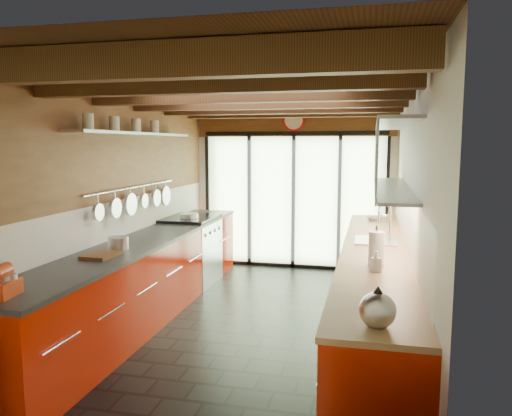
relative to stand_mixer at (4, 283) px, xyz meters
The scene contains 18 objects.
ground 2.77m from the stand_mixer, 60.48° to the left, with size 5.50×5.50×0.00m, color black.
room_shell 2.66m from the stand_mixer, 60.48° to the left, with size 5.50×5.50×5.50m.
ceiling_beams 3.25m from the stand_mixer, 64.15° to the left, with size 3.14×5.06×4.90m.
glass_door 5.14m from the stand_mixer, 75.57° to the left, with size 2.95×0.10×2.90m.
left_counter 2.31m from the stand_mixer, 90.13° to the left, with size 0.68×5.00×0.92m.
range_stove 3.73m from the stand_mixer, 90.08° to the left, with size 0.66×0.90×0.97m.
right_counter 3.44m from the stand_mixer, 41.42° to the left, with size 0.68×5.00×0.92m.
sink_assembly 3.68m from the stand_mixer, 45.94° to the left, with size 0.45×0.52×0.43m.
upper_cabinets_right 3.80m from the stand_mixer, 43.29° to the left, with size 0.34×3.00×3.00m.
left_wall_fixtures 2.63m from the stand_mixer, 94.59° to the left, with size 0.28×2.60×0.96m.
stand_mixer is the anchor object (origin of this frame).
pot_large 1.62m from the stand_mixer, 90.00° to the left, with size 0.20×0.20×0.13m, color silver.
pot_small 3.63m from the stand_mixer, 90.00° to the left, with size 0.26×0.26×0.10m, color silver.
cutting_board 1.28m from the stand_mixer, 90.00° to the left, with size 0.26×0.36×0.03m, color brown.
kettle 2.54m from the stand_mixer, ahead, with size 0.22×0.27×0.25m.
paper_towel 2.94m from the stand_mixer, 30.29° to the left, with size 0.17×0.17×0.36m.
soap_bottle 2.85m from the stand_mixer, 27.12° to the left, with size 0.08×0.08×0.18m, color silver.
bowl 4.92m from the stand_mixer, 58.92° to the left, with size 0.22×0.22×0.05m, color silver.
Camera 1 is at (1.22, -5.14, 1.98)m, focal length 35.00 mm.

